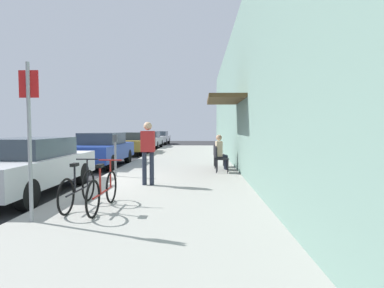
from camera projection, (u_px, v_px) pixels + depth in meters
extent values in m
plane|color=#2D2D30|center=(91.00, 186.00, 8.69)|extent=(60.00, 60.00, 0.00)
cube|color=#9E9B93|center=(175.00, 173.00, 10.61)|extent=(4.50, 32.00, 0.12)
cube|color=gray|center=(244.00, 92.00, 10.38)|extent=(0.30, 32.00, 5.83)
cube|color=#4C381E|center=(224.00, 100.00, 9.95)|extent=(1.10, 2.80, 0.12)
cube|color=#B7B7BC|center=(27.00, 170.00, 7.41)|extent=(1.80, 4.40, 0.62)
cube|color=#333D47|center=(30.00, 147.00, 7.53)|extent=(1.48, 2.11, 0.47)
cylinder|color=black|center=(81.00, 174.00, 8.76)|extent=(0.22, 0.64, 0.64)
cylinder|color=black|center=(28.00, 174.00, 8.81)|extent=(0.22, 0.64, 0.64)
cylinder|color=black|center=(27.00, 195.00, 6.04)|extent=(0.22, 0.64, 0.64)
cube|color=navy|center=(102.00, 152.00, 12.94)|extent=(1.80, 4.40, 0.65)
cube|color=#333D47|center=(103.00, 138.00, 13.06)|extent=(1.48, 2.11, 0.48)
cylinder|color=black|center=(128.00, 156.00, 14.29)|extent=(0.22, 0.64, 0.64)
cylinder|color=black|center=(95.00, 156.00, 14.34)|extent=(0.22, 0.64, 0.64)
cylinder|color=black|center=(110.00, 163.00, 11.57)|extent=(0.22, 0.64, 0.64)
cylinder|color=black|center=(70.00, 163.00, 11.62)|extent=(0.22, 0.64, 0.64)
cube|color=#A58433|center=(133.00, 144.00, 18.93)|extent=(1.80, 4.40, 0.61)
cube|color=#333D47|center=(134.00, 136.00, 19.05)|extent=(1.48, 2.11, 0.46)
cylinder|color=black|center=(150.00, 148.00, 20.28)|extent=(0.22, 0.64, 0.64)
cylinder|color=black|center=(126.00, 148.00, 20.33)|extent=(0.22, 0.64, 0.64)
cylinder|color=black|center=(142.00, 151.00, 17.56)|extent=(0.22, 0.64, 0.64)
cylinder|color=black|center=(115.00, 151.00, 17.61)|extent=(0.22, 0.64, 0.64)
cube|color=#B7B7BC|center=(149.00, 141.00, 24.65)|extent=(1.80, 4.40, 0.58)
cube|color=#333D47|center=(149.00, 135.00, 24.78)|extent=(1.48, 2.11, 0.45)
cylinder|color=black|center=(161.00, 143.00, 26.01)|extent=(0.22, 0.64, 0.64)
cylinder|color=black|center=(143.00, 143.00, 26.06)|extent=(0.22, 0.64, 0.64)
cylinder|color=black|center=(156.00, 145.00, 23.28)|extent=(0.22, 0.64, 0.64)
cylinder|color=black|center=(136.00, 145.00, 23.33)|extent=(0.22, 0.64, 0.64)
cube|color=silver|center=(159.00, 138.00, 30.65)|extent=(1.80, 4.40, 0.56)
cube|color=#333D47|center=(160.00, 133.00, 30.77)|extent=(1.48, 2.11, 0.45)
cylinder|color=black|center=(169.00, 141.00, 32.00)|extent=(0.22, 0.64, 0.64)
cylinder|color=black|center=(154.00, 141.00, 32.05)|extent=(0.22, 0.64, 0.64)
cylinder|color=black|center=(166.00, 142.00, 29.28)|extent=(0.22, 0.64, 0.64)
cylinder|color=black|center=(149.00, 142.00, 29.33)|extent=(0.22, 0.64, 0.64)
cylinder|color=slate|center=(115.00, 159.00, 9.59)|extent=(0.07, 0.07, 1.10)
cube|color=#383D42|center=(115.00, 138.00, 9.55)|extent=(0.12, 0.10, 0.22)
cylinder|color=gray|center=(30.00, 143.00, 4.89)|extent=(0.06, 0.06, 2.60)
cube|color=red|center=(29.00, 84.00, 4.86)|extent=(0.32, 0.02, 0.44)
torus|color=black|center=(88.00, 185.00, 6.35)|extent=(0.04, 0.66, 0.66)
torus|color=black|center=(66.00, 197.00, 5.30)|extent=(0.04, 0.66, 0.66)
cylinder|color=black|center=(78.00, 191.00, 5.82)|extent=(0.04, 1.05, 0.04)
cylinder|color=black|center=(75.00, 179.00, 5.66)|extent=(0.04, 0.04, 0.50)
cube|color=black|center=(74.00, 165.00, 5.65)|extent=(0.10, 0.20, 0.06)
cylinder|color=black|center=(87.00, 173.00, 6.28)|extent=(0.03, 0.03, 0.56)
cylinder|color=black|center=(87.00, 159.00, 6.27)|extent=(0.46, 0.03, 0.03)
torus|color=black|center=(111.00, 187.00, 6.19)|extent=(0.04, 0.66, 0.66)
torus|color=black|center=(93.00, 199.00, 5.14)|extent=(0.04, 0.66, 0.66)
cylinder|color=maroon|center=(103.00, 192.00, 5.66)|extent=(0.04, 1.05, 0.04)
cylinder|color=maroon|center=(100.00, 181.00, 5.50)|extent=(0.04, 0.04, 0.50)
cube|color=black|center=(100.00, 166.00, 5.49)|extent=(0.10, 0.20, 0.06)
cylinder|color=maroon|center=(110.00, 174.00, 6.12)|extent=(0.03, 0.03, 0.56)
cylinder|color=maroon|center=(110.00, 160.00, 6.11)|extent=(0.46, 0.03, 0.03)
cylinder|color=black|center=(228.00, 165.00, 10.59)|extent=(0.04, 0.04, 0.45)
cylinder|color=black|center=(228.00, 167.00, 10.21)|extent=(0.04, 0.04, 0.45)
cylinder|color=black|center=(217.00, 165.00, 10.64)|extent=(0.04, 0.04, 0.45)
cylinder|color=black|center=(217.00, 167.00, 10.27)|extent=(0.04, 0.04, 0.45)
cube|color=black|center=(222.00, 159.00, 10.41)|extent=(0.49, 0.49, 0.03)
cube|color=black|center=(216.00, 153.00, 10.43)|extent=(0.08, 0.44, 0.40)
cylinder|color=black|center=(225.00, 163.00, 11.39)|extent=(0.04, 0.04, 0.45)
cylinder|color=black|center=(227.00, 164.00, 11.01)|extent=(0.04, 0.04, 0.45)
cylinder|color=black|center=(215.00, 163.00, 11.36)|extent=(0.04, 0.04, 0.45)
cylinder|color=black|center=(217.00, 164.00, 10.99)|extent=(0.04, 0.04, 0.45)
cube|color=black|center=(221.00, 157.00, 11.17)|extent=(0.48, 0.48, 0.03)
cube|color=black|center=(216.00, 151.00, 11.15)|extent=(0.07, 0.44, 0.40)
cylinder|color=#232838|center=(225.00, 163.00, 11.30)|extent=(0.11, 0.11, 0.47)
cylinder|color=#232838|center=(222.00, 157.00, 11.28)|extent=(0.37, 0.17, 0.14)
cylinder|color=#232838|center=(226.00, 163.00, 11.10)|extent=(0.11, 0.11, 0.47)
cylinder|color=#232838|center=(223.00, 157.00, 11.08)|extent=(0.37, 0.17, 0.14)
cube|color=#CCB28C|center=(219.00, 149.00, 11.15)|extent=(0.25, 0.38, 0.56)
sphere|color=tan|center=(219.00, 138.00, 11.13)|extent=(0.22, 0.22, 0.22)
cylinder|color=black|center=(223.00, 160.00, 12.19)|extent=(0.04, 0.04, 0.45)
cylinder|color=black|center=(225.00, 161.00, 11.81)|extent=(0.04, 0.04, 0.45)
cylinder|color=black|center=(214.00, 161.00, 12.16)|extent=(0.04, 0.04, 0.45)
cylinder|color=black|center=(216.00, 162.00, 11.79)|extent=(0.04, 0.04, 0.45)
cube|color=black|center=(220.00, 155.00, 11.98)|extent=(0.49, 0.49, 0.03)
cube|color=black|center=(215.00, 150.00, 11.95)|extent=(0.08, 0.44, 0.40)
cylinder|color=#232838|center=(144.00, 168.00, 8.12)|extent=(0.12, 0.12, 0.90)
cylinder|color=#232838|center=(152.00, 168.00, 8.12)|extent=(0.12, 0.12, 0.90)
cube|color=#B22626|center=(148.00, 141.00, 8.08)|extent=(0.36, 0.22, 0.56)
sphere|color=tan|center=(148.00, 126.00, 8.06)|extent=(0.22, 0.22, 0.22)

